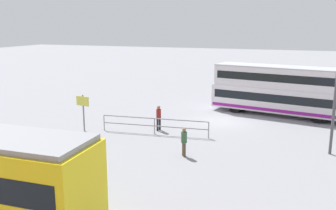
{
  "coord_description": "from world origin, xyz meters",
  "views": [
    {
      "loc": [
        -5.36,
        26.62,
        7.12
      ],
      "look_at": [
        2.17,
        5.96,
        2.28
      ],
      "focal_mm": 39.83,
      "sensor_mm": 36.0,
      "label": 1
    }
  ],
  "objects": [
    {
      "name": "ground_plane",
      "position": [
        0.0,
        0.0,
        0.0
      ],
      "size": [
        160.0,
        160.0,
        0.0
      ],
      "primitive_type": "plane",
      "color": "gray"
    },
    {
      "name": "double_decker_bus",
      "position": [
        -3.96,
        -3.42,
        1.98
      ],
      "size": [
        11.19,
        4.55,
        3.86
      ],
      "color": "silver",
      "rests_on": "ground"
    },
    {
      "name": "pedestrian_near_railing",
      "position": [
        3.56,
        3.97,
        0.99
      ],
      "size": [
        0.42,
        0.42,
        1.71
      ],
      "color": "black",
      "rests_on": "ground"
    },
    {
      "name": "pedestrian_crossing",
      "position": [
        0.43,
        8.18,
        0.92
      ],
      "size": [
        0.44,
        0.44,
        1.61
      ],
      "color": "#4C3F2D",
      "rests_on": "ground"
    },
    {
      "name": "pedestrian_railing",
      "position": [
        3.51,
        4.85,
        0.74
      ],
      "size": [
        7.17,
        0.75,
        1.08
      ],
      "color": "gray",
      "rests_on": "ground"
    },
    {
      "name": "info_sign",
      "position": [
        8.23,
        5.84,
        1.72
      ],
      "size": [
        1.04,
        0.23,
        2.49
      ],
      "color": "slate",
      "rests_on": "ground"
    }
  ]
}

